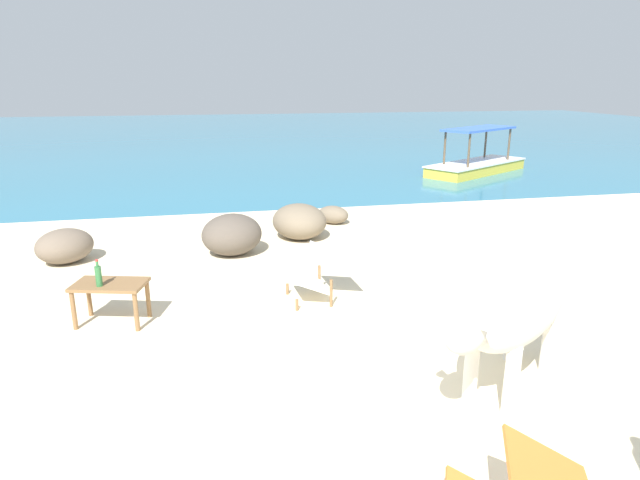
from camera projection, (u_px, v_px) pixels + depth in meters
name	position (u px, v px, depth m)	size (l,w,h in m)	color
sand_beach	(340.00, 402.00, 4.61)	(18.00, 14.00, 0.04)	beige
water_surface	(226.00, 138.00, 25.27)	(60.00, 36.00, 0.03)	teal
cow	(515.00, 306.00, 4.57)	(1.88, 1.63, 1.17)	silver
low_bench_table	(110.00, 290.00, 5.95)	(0.85, 0.62, 0.47)	brown
bottle	(98.00, 276.00, 5.80)	(0.07, 0.07, 0.30)	#2D6B38
deck_chair_far	(321.00, 269.00, 6.60)	(0.80, 0.59, 0.68)	brown
shore_rock_large	(65.00, 246.00, 7.98)	(0.82, 0.70, 0.50)	#6B5B4C
shore_rock_medium	(299.00, 221.00, 9.20)	(0.98, 0.88, 0.59)	#756651
shore_rock_small	(232.00, 234.00, 8.34)	(0.93, 0.83, 0.63)	brown
shore_rock_flat	(333.00, 215.00, 10.19)	(0.59, 0.46, 0.33)	#756651
boat_yellow	(476.00, 163.00, 15.82)	(3.73, 2.91, 1.29)	gold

